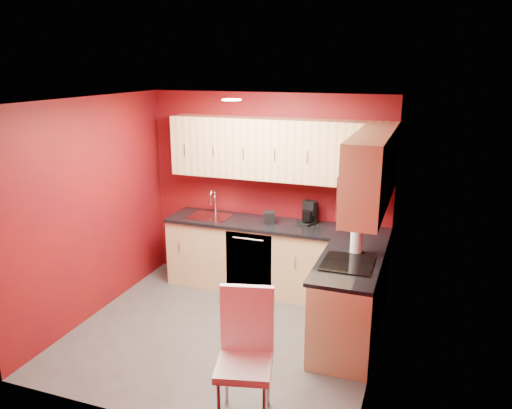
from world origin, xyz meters
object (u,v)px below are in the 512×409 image
Objects in this scene: paper_towel at (356,240)px; dining_chair at (244,359)px; coffee_maker at (307,213)px; napkin_holder at (269,218)px; sink at (210,214)px; microwave at (364,192)px.

paper_towel reaches higher than dining_chair.
coffee_maker is 1.94× the size of napkin_holder.
napkin_holder is at bearing 89.97° from dining_chair.
napkin_holder is (0.83, -0.02, 0.04)m from sink.
paper_towel is 1.89m from dining_chair.
dining_chair is (-0.69, -1.40, -1.11)m from microwave.
paper_towel is (2.01, -0.68, 0.11)m from sink.
coffee_maker is at bearing 126.26° from microwave.
microwave is at bearing -74.78° from paper_towel.
sink is at bearing 161.23° from paper_towel.
napkin_holder is at bearing 150.73° from paper_towel.
dining_chair is (0.12, -2.51, -0.50)m from coffee_maker.
dining_chair is at bearing -59.77° from sink.
sink is 1.29m from coffee_maker.
microwave is 1.92m from dining_chair.
coffee_maker is at bearing 79.22° from dining_chair.
napkin_holder is at bearing -1.48° from sink.
microwave is 2.43m from sink.
coffee_maker is at bearing 132.66° from paper_towel.
napkin_holder is 1.35m from paper_towel.
microwave is 2.65× the size of paper_towel.
coffee_maker reaches higher than dining_chair.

